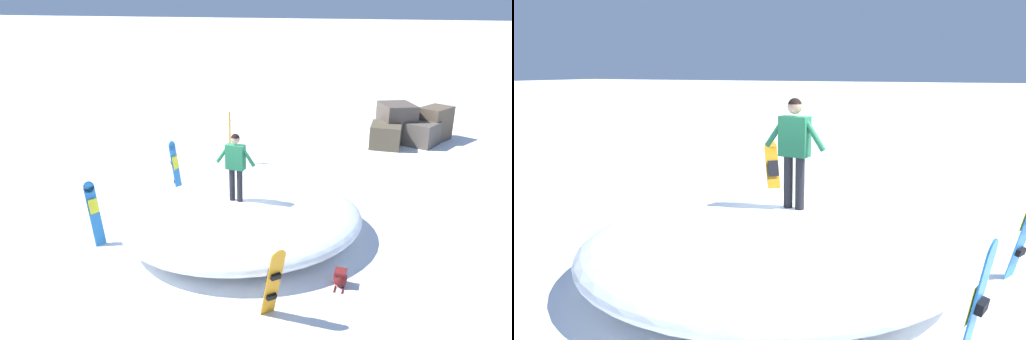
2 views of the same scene
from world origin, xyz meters
TOP-DOWN VIEW (x-y plane):
  - ground at (0.00, 0.00)m, footprint 240.00×240.00m
  - snow_mound at (-0.36, -0.32)m, footprint 7.91×7.71m
  - snowboarder_standing at (-0.21, -0.17)m, footprint 1.01×0.28m
  - snowboard_primary_upright at (-1.79, 2.78)m, footprint 0.53×0.54m
  - snowboard_secondary_upright at (3.08, 0.85)m, footprint 0.44×0.42m
  - snowboard_tertiary_upright at (2.33, -2.39)m, footprint 0.34×0.34m
  - backpack_near at (-2.91, 1.31)m, footprint 0.30×0.51m
  - trail_marker_pole at (1.69, -5.84)m, footprint 0.10×0.10m
  - rock_outcrop at (-4.62, -10.16)m, footprint 3.37×3.10m

SIDE VIEW (x-z plane):
  - ground at x=0.00m, z-range 0.00..0.00m
  - backpack_near at x=-2.91m, z-range 0.01..0.37m
  - snow_mound at x=-0.36m, z-range 0.00..1.05m
  - rock_outcrop at x=-4.62m, z-range -0.14..1.42m
  - snowboard_primary_upright at x=-1.79m, z-range 0.03..1.60m
  - snowboard_secondary_upright at x=3.08m, z-range 0.03..1.60m
  - snowboard_tertiary_upright at x=2.33m, z-range 0.03..1.76m
  - trail_marker_pole at x=1.69m, z-range 0.05..1.93m
  - snowboarder_standing at x=-0.21m, z-range 1.21..2.89m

